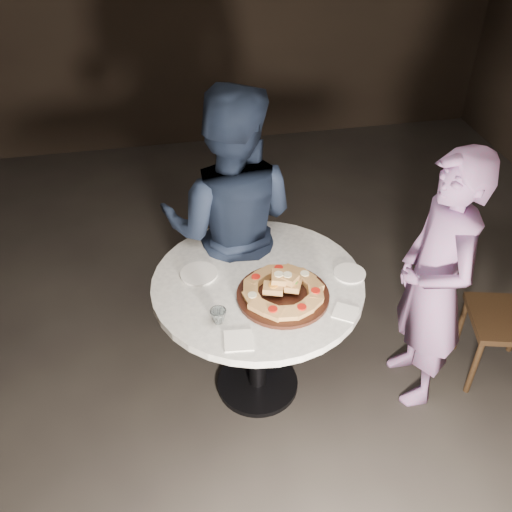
% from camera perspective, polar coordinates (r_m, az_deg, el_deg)
% --- Properties ---
extents(floor, '(7.00, 7.00, 0.00)m').
position_cam_1_polar(floor, '(3.58, 1.94, -13.87)').
color(floor, black).
rests_on(floor, ground).
extents(table, '(1.31, 1.31, 0.85)m').
position_cam_1_polar(table, '(3.13, 0.18, -4.71)').
color(table, black).
rests_on(table, ground).
extents(serving_board, '(0.50, 0.50, 0.02)m').
position_cam_1_polar(serving_board, '(2.93, 2.70, -3.95)').
color(serving_board, black).
rests_on(serving_board, table).
extents(focaccia_pile, '(0.43, 0.42, 0.11)m').
position_cam_1_polar(focaccia_pile, '(2.91, 2.70, -3.27)').
color(focaccia_pile, '#AF7B43').
rests_on(focaccia_pile, serving_board).
extents(plate_left, '(0.26, 0.26, 0.01)m').
position_cam_1_polar(plate_left, '(3.08, -5.73, -1.77)').
color(plate_left, white).
rests_on(plate_left, table).
extents(plate_right, '(0.21, 0.21, 0.01)m').
position_cam_1_polar(plate_right, '(3.11, 9.34, -1.72)').
color(plate_right, white).
rests_on(plate_right, table).
extents(water_glass, '(0.10, 0.10, 0.07)m').
position_cam_1_polar(water_glass, '(2.78, -3.79, -6.01)').
color(water_glass, silver).
rests_on(water_glass, table).
extents(napkin_near, '(0.15, 0.15, 0.01)m').
position_cam_1_polar(napkin_near, '(2.71, -1.75, -8.44)').
color(napkin_near, white).
rests_on(napkin_near, table).
extents(napkin_far, '(0.16, 0.16, 0.01)m').
position_cam_1_polar(napkin_far, '(2.88, 8.92, -5.59)').
color(napkin_far, white).
rests_on(napkin_far, table).
extents(chair_far, '(0.52, 0.53, 0.90)m').
position_cam_1_polar(chair_far, '(3.99, -3.18, 2.82)').
color(chair_far, black).
rests_on(chair_far, ground).
extents(diner_navy, '(1.01, 0.88, 1.75)m').
position_cam_1_polar(diner_navy, '(3.39, -2.54, 2.98)').
color(diner_navy, black).
rests_on(diner_navy, ground).
extents(diner_teal, '(0.40, 0.60, 1.61)m').
position_cam_1_polar(diner_teal, '(3.22, 17.37, -2.78)').
color(diner_teal, slate).
rests_on(diner_teal, ground).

